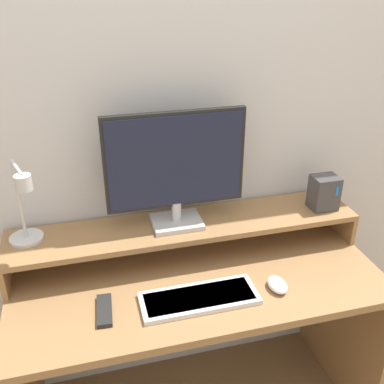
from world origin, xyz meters
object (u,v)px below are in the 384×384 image
Objects in this scene: desk_lamp at (24,211)px; router_dock at (324,192)px; keyboard at (199,298)px; mouse at (277,285)px; remote_control at (104,310)px; monitor at (176,167)px.

router_dock is at bearing -0.42° from desk_lamp.
desk_lamp is 2.27× the size of router_dock.
mouse is (0.28, -0.01, 0.01)m from keyboard.
desk_lamp reaches higher than remote_control.
monitor is 3.35× the size of remote_control.
desk_lamp reaches higher than keyboard.
mouse is (-0.31, -0.27, -0.19)m from router_dock.
monitor is at bearing 2.25° from desk_lamp.
keyboard is at bearing -4.41° from remote_control.
router_dock reaches higher than keyboard.
mouse is at bearing -19.01° from desk_lamp.
monitor reaches higher than router_dock.
mouse is at bearing -3.34° from remote_control.
monitor is 0.46m from keyboard.
remote_control is at bearing 176.66° from mouse.
mouse is 0.60m from remote_control.
monitor reaches higher than keyboard.
router_dock is at bearing -2.78° from monitor.
desk_lamp is 0.43m from remote_control.
desk_lamp is 0.90m from mouse.
keyboard is 0.32m from remote_control.
monitor is at bearing 41.03° from remote_control.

